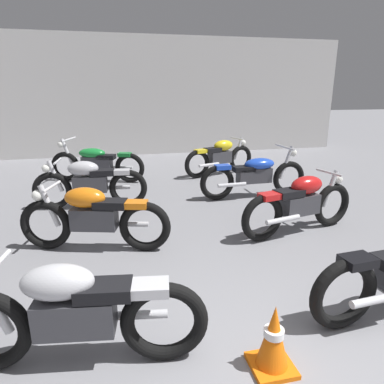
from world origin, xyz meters
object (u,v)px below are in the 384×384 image
Objects in this scene: motorcycle_right_row_2 at (255,174)px; traffic_cone at (273,339)px; motorcycle_right_row_3 at (220,156)px; motorcycle_left_row_1 at (94,217)px; motorcycle_left_row_3 at (96,162)px; motorcycle_left_row_2 at (90,183)px; motorcycle_right_row_1 at (300,203)px; motorcycle_left_row_0 at (74,312)px.

traffic_cone is at bearing -110.90° from motorcycle_right_row_2.
motorcycle_right_row_2 is 1.14× the size of motorcycle_right_row_3.
motorcycle_left_row_3 is at bearing 91.38° from motorcycle_left_row_1.
motorcycle_left_row_3 is at bearing -179.82° from motorcycle_right_row_3.
motorcycle_left_row_2 is 3.53m from motorcycle_right_row_1.
motorcycle_left_row_3 reaches higher than motorcycle_left_row_2.
motorcycle_left_row_2 is 0.91× the size of motorcycle_right_row_2.
motorcycle_right_row_3 is (2.97, 1.85, 0.00)m from motorcycle_left_row_2.
motorcycle_left_row_1 reaches higher than traffic_cone.
traffic_cone is at bearing -70.05° from motorcycle_left_row_2.
motorcycle_right_row_3 is at bearing 51.92° from motorcycle_left_row_1.
motorcycle_left_row_3 reaches higher than motorcycle_left_row_0.
motorcycle_left_row_0 is 1.03× the size of motorcycle_right_row_3.
motorcycle_right_row_2 is 4.02× the size of traffic_cone.
motorcycle_left_row_3 is (-0.03, 5.62, -0.01)m from motorcycle_left_row_0.
motorcycle_left_row_2 is at bearing 91.25° from motorcycle_left_row_0.
motorcycle_right_row_3 is (-0.10, 1.91, 0.01)m from motorcycle_right_row_2.
motorcycle_left_row_1 and motorcycle_right_row_3 have the same top height.
traffic_cone is (1.50, -4.14, -0.20)m from motorcycle_left_row_2.
motorcycle_left_row_3 is 1.10× the size of motorcycle_right_row_3.
motorcycle_left_row_2 is at bearing 148.58° from motorcycle_right_row_1.
motorcycle_right_row_2 reaches higher than motorcycle_right_row_1.
motorcycle_left_row_1 is at bearing 178.28° from motorcycle_right_row_1.
motorcycle_right_row_2 reaches higher than motorcycle_left_row_1.
motorcycle_left_row_0 is 6.32m from motorcycle_right_row_3.
motorcycle_left_row_0 is 0.94× the size of motorcycle_left_row_3.
motorcycle_right_row_3 is at bearing 62.87° from motorcycle_left_row_0.
motorcycle_right_row_2 is at bearing 69.10° from traffic_cone.
motorcycle_right_row_2 is (2.98, 3.72, -0.01)m from motorcycle_left_row_0.
motorcycle_left_row_2 and motorcycle_right_row_1 have the same top height.
motorcycle_right_row_1 is (2.88, -0.09, 0.00)m from motorcycle_left_row_1.
motorcycle_right_row_2 is 4.38m from traffic_cone.
motorcycle_left_row_0 and motorcycle_left_row_1 have the same top height.
motorcycle_right_row_3 reaches higher than traffic_cone.
traffic_cone is (1.45, -5.99, -0.19)m from motorcycle_left_row_3.
motorcycle_right_row_3 is at bearing 90.76° from motorcycle_right_row_1.
motorcycle_left_row_0 is 3.51m from motorcycle_right_row_1.
motorcycle_right_row_3 is (2.88, 5.63, 0.00)m from motorcycle_left_row_0.
motorcycle_left_row_0 is 3.78m from motorcycle_left_row_2.
motorcycle_left_row_0 is 1.02× the size of motorcycle_left_row_1.
motorcycle_left_row_0 and motorcycle_right_row_3 have the same top height.
motorcycle_left_row_1 is at bearing -149.83° from motorcycle_right_row_2.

